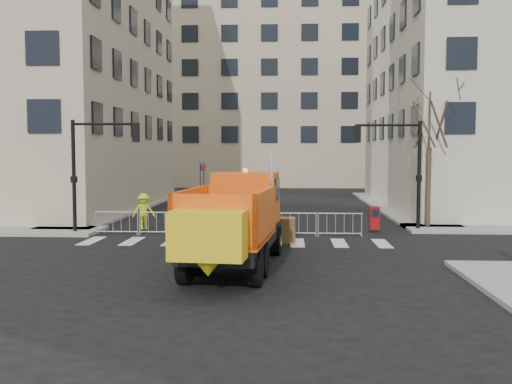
# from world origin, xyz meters

# --- Properties ---
(ground) EXTENTS (120.00, 120.00, 0.00)m
(ground) POSITION_xyz_m (0.00, 0.00, 0.00)
(ground) COLOR black
(ground) RESTS_ON ground
(sidewalk_back) EXTENTS (64.00, 5.00, 0.15)m
(sidewalk_back) POSITION_xyz_m (0.00, 8.50, 0.07)
(sidewalk_back) COLOR gray
(sidewalk_back) RESTS_ON ground
(building_far) EXTENTS (30.00, 18.00, 24.00)m
(building_far) POSITION_xyz_m (0.00, 52.00, 12.00)
(building_far) COLOR tan
(building_far) RESTS_ON ground
(traffic_light_left) EXTENTS (0.18, 0.18, 5.40)m
(traffic_light_left) POSITION_xyz_m (-8.00, 7.50, 2.70)
(traffic_light_left) COLOR black
(traffic_light_left) RESTS_ON ground
(traffic_light_right) EXTENTS (0.18, 0.18, 5.40)m
(traffic_light_right) POSITION_xyz_m (8.50, 9.50, 2.70)
(traffic_light_right) COLOR black
(traffic_light_right) RESTS_ON ground
(crowd_barriers) EXTENTS (12.60, 0.60, 1.10)m
(crowd_barriers) POSITION_xyz_m (-0.75, 7.60, 0.55)
(crowd_barriers) COLOR #9EA0A5
(crowd_barriers) RESTS_ON ground
(street_tree) EXTENTS (3.00, 3.00, 7.50)m
(street_tree) POSITION_xyz_m (9.20, 10.50, 3.75)
(street_tree) COLOR #382B21
(street_tree) RESTS_ON ground
(plow_truck) EXTENTS (3.62, 9.96, 3.79)m
(plow_truck) POSITION_xyz_m (0.35, -0.16, 1.68)
(plow_truck) COLOR black
(plow_truck) RESTS_ON ground
(cop_a) EXTENTS (0.77, 0.62, 1.84)m
(cop_a) POSITION_xyz_m (1.19, 3.92, 0.92)
(cop_a) COLOR black
(cop_a) RESTS_ON ground
(cop_b) EXTENTS (1.05, 0.96, 1.74)m
(cop_b) POSITION_xyz_m (-0.04, 6.02, 0.87)
(cop_b) COLOR black
(cop_b) RESTS_ON ground
(cop_c) EXTENTS (1.12, 0.83, 1.76)m
(cop_c) POSITION_xyz_m (0.62, 4.28, 0.88)
(cop_c) COLOR black
(cop_c) RESTS_ON ground
(worker) EXTENTS (1.28, 1.01, 1.74)m
(worker) POSITION_xyz_m (-4.92, 8.41, 1.02)
(worker) COLOR #BBD118
(worker) RESTS_ON sidewalk_back
(newspaper_box) EXTENTS (0.45, 0.40, 1.10)m
(newspaper_box) POSITION_xyz_m (6.28, 8.92, 0.70)
(newspaper_box) COLOR maroon
(newspaper_box) RESTS_ON sidewalk_back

